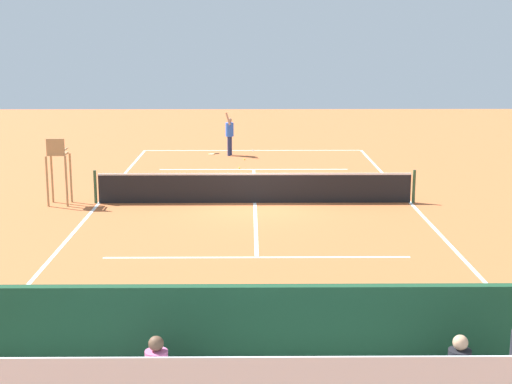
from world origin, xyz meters
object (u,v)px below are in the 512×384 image
object	(u,v)px
tennis_racket	(212,154)
tennis_ball_far	(239,168)
tennis_net	(255,188)
courtside_bench	(380,361)
tennis_player	(230,133)
tennis_ball_near	(244,159)
umpire_chair	(58,164)

from	to	relation	value
tennis_racket	tennis_ball_far	world-z (taller)	tennis_ball_far
tennis_net	tennis_racket	bearing A→B (deg)	-79.35
courtside_bench	tennis_net	bearing A→B (deg)	-82.36
tennis_player	tennis_ball_near	distance (m)	1.72
courtside_bench	tennis_ball_far	xyz separation A→B (m)	(2.36, -19.49, -0.53)
tennis_racket	tennis_ball_near	bearing A→B (deg)	133.87
tennis_player	tennis_ball_far	xyz separation A→B (m)	(-0.47, 3.37, -0.98)
courtside_bench	tennis_ball_near	bearing A→B (deg)	-84.28
umpire_chair	tennis_player	bearing A→B (deg)	-117.74
tennis_net	tennis_ball_far	distance (m)	6.26
courtside_bench	tennis_racket	distance (m)	23.44
tennis_player	tennis_net	bearing A→B (deg)	96.21
umpire_chair	tennis_net	bearing A→B (deg)	-178.04
courtside_bench	tennis_ball_far	distance (m)	19.64
umpire_chair	tennis_ball_near	xyz separation A→B (m)	(-5.82, -8.56, -1.28)
tennis_net	tennis_ball_near	size ratio (longest dim) A/B	156.06
umpire_chair	courtside_bench	xyz separation A→B (m)	(-7.98, 13.06, -0.76)
tennis_racket	tennis_ball_far	distance (m)	3.88
tennis_net	tennis_player	bearing A→B (deg)	-83.79
tennis_ball_near	tennis_ball_far	size ratio (longest dim) A/B	1.00
tennis_net	tennis_ball_near	bearing A→B (deg)	-87.37
umpire_chair	tennis_ball_far	size ratio (longest dim) A/B	32.42
tennis_net	tennis_ball_near	distance (m)	8.36
tennis_ball_near	tennis_ball_far	world-z (taller)	same
tennis_racket	tennis_ball_far	bearing A→B (deg)	109.32
tennis_player	tennis_ball_near	bearing A→B (deg)	117.93
tennis_net	tennis_player	distance (m)	9.66
courtside_bench	tennis_ball_near	world-z (taller)	courtside_bench
tennis_net	tennis_player	size ratio (longest dim) A/B	5.35
tennis_racket	tennis_ball_near	distance (m)	2.13
courtside_bench	tennis_racket	size ratio (longest dim) A/B	3.18
umpire_chair	courtside_bench	bearing A→B (deg)	121.43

